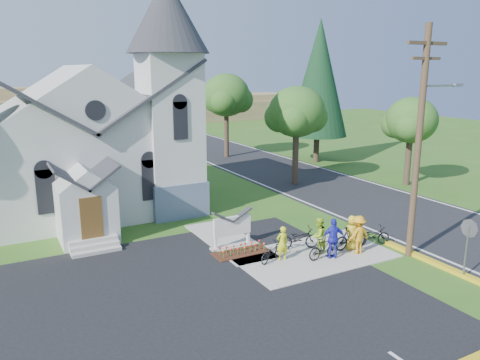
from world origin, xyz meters
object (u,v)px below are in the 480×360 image
bike_1 (324,248)px  stop_sign (468,236)px  bike_0 (272,252)px  cyclist_2 (333,239)px  utility_pole (420,136)px  cyclist_4 (352,232)px  church_sign (232,226)px  cyclist_1 (318,236)px  cyclist_3 (358,235)px  bike_3 (351,237)px  bike_4 (372,236)px  cyclist_0 (282,243)px  bike_2 (299,238)px

bike_1 → stop_sign: bearing=-138.8°
bike_0 → cyclist_2: cyclist_2 is taller
utility_pole → stop_sign: bearing=-88.5°
cyclist_4 → utility_pole: bearing=143.5°
church_sign → bike_1: 4.34m
utility_pole → cyclist_1: utility_pole is taller
cyclist_1 → cyclist_3: cyclist_3 is taller
cyclist_1 → cyclist_4: bearing=155.6°
church_sign → cyclist_3: cyclist_3 is taller
bike_3 → cyclist_1: bearing=80.9°
bike_0 → cyclist_1: size_ratio=0.92×
bike_3 → cyclist_4: size_ratio=1.14×
cyclist_2 → bike_4: size_ratio=1.04×
bike_1 → bike_3: bearing=-80.8°
cyclist_3 → bike_4: size_ratio=1.01×
bike_0 → bike_1: bike_1 is taller
cyclist_1 → bike_1: 0.71m
bike_0 → utility_pole: bearing=-135.2°
bike_1 → cyclist_3: bearing=-98.2°
cyclist_3 → bike_3: cyclist_3 is taller
cyclist_1 → cyclist_2: (0.26, -0.72, 0.06)m
stop_sign → bike_0: (-5.94, 5.04, -1.33)m
cyclist_0 → bike_1: size_ratio=0.95×
cyclist_2 → cyclist_4: size_ratio=1.12×
church_sign → cyclist_1: cyclist_1 is taller
utility_pole → bike_4: size_ratio=5.74×
utility_pole → cyclist_0: bearing=157.6°
church_sign → bike_3: bearing=-31.9°
utility_pole → stop_sign: 4.52m
bike_4 → stop_sign: bearing=-155.3°
bike_1 → cyclist_2: cyclist_2 is taller
cyclist_0 → cyclist_1: bearing=178.4°
utility_pole → cyclist_1: 6.11m
church_sign → bike_2: church_sign is taller
bike_1 → cyclist_4: (1.85, 0.29, 0.32)m
stop_sign → church_sign: bearing=131.9°
bike_0 → bike_3: (3.98, -0.55, 0.15)m
bike_0 → bike_2: size_ratio=0.79×
utility_pole → bike_1: (-3.73, 1.45, -4.87)m
stop_sign → cyclist_3: (-2.04, 3.94, -0.85)m
bike_0 → church_sign: bearing=-7.0°
utility_pole → cyclist_1: bearing=150.3°
cyclist_0 → cyclist_1: 1.83m
cyclist_3 → cyclist_0: bearing=-16.7°
bike_3 → church_sign: bearing=57.5°
bike_3 → bike_4: bearing=-95.9°
stop_sign → bike_0: stop_sign is taller
bike_1 → bike_4: size_ratio=0.93×
bike_1 → church_sign: bearing=39.7°
bike_2 → stop_sign: bearing=-125.6°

